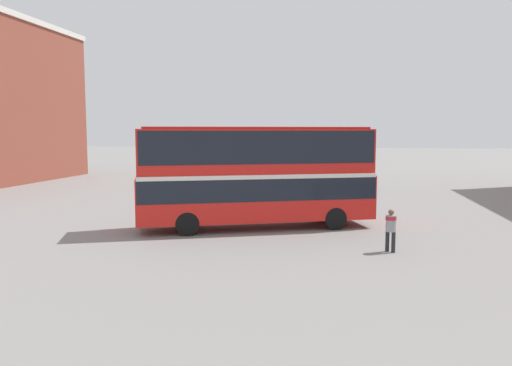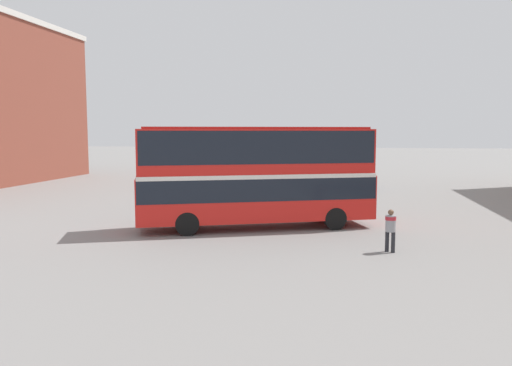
{
  "view_description": "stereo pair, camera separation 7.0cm",
  "coord_description": "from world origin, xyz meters",
  "px_view_note": "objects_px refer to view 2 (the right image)",
  "views": [
    {
      "loc": [
        4.64,
        -23.44,
        4.64
      ],
      "look_at": [
        0.75,
        -0.12,
        2.18
      ],
      "focal_mm": 35.0,
      "sensor_mm": 36.0,
      "label": 1
    },
    {
      "loc": [
        4.71,
        -23.43,
        4.64
      ],
      "look_at": [
        0.75,
        -0.12,
        2.18
      ],
      "focal_mm": 35.0,
      "sensor_mm": 36.0,
      "label": 2
    }
  ],
  "objects_px": {
    "double_decker_bus": "(256,171)",
    "parked_car_side_street": "(226,185)",
    "parked_car_kerb_far": "(175,176)",
    "pedestrian_foreground": "(391,226)",
    "parked_car_kerb_near": "(344,178)"
  },
  "relations": [
    {
      "from": "double_decker_bus",
      "to": "parked_car_kerb_near",
      "type": "height_order",
      "value": "double_decker_bus"
    },
    {
      "from": "parked_car_kerb_far",
      "to": "parked_car_side_street",
      "type": "xyz_separation_m",
      "value": [
        6.02,
        -6.46,
        0.02
      ]
    },
    {
      "from": "double_decker_bus",
      "to": "parked_car_side_street",
      "type": "height_order",
      "value": "double_decker_bus"
    },
    {
      "from": "double_decker_bus",
      "to": "parked_car_kerb_near",
      "type": "relative_size",
      "value": 2.67
    },
    {
      "from": "pedestrian_foreground",
      "to": "parked_car_kerb_far",
      "type": "height_order",
      "value": "pedestrian_foreground"
    },
    {
      "from": "pedestrian_foreground",
      "to": "parked_car_kerb_near",
      "type": "xyz_separation_m",
      "value": [
        -1.66,
        21.56,
        -0.18
      ]
    },
    {
      "from": "pedestrian_foreground",
      "to": "parked_car_kerb_far",
      "type": "distance_m",
      "value": 26.83
    },
    {
      "from": "double_decker_bus",
      "to": "parked_car_side_street",
      "type": "bearing_deg",
      "value": 89.32
    },
    {
      "from": "pedestrian_foreground",
      "to": "parked_car_side_street",
      "type": "xyz_separation_m",
      "value": [
        -9.97,
        15.08,
        -0.23
      ]
    },
    {
      "from": "double_decker_bus",
      "to": "parked_car_side_street",
      "type": "distance_m",
      "value": 12.07
    },
    {
      "from": "pedestrian_foreground",
      "to": "parked_car_side_street",
      "type": "relative_size",
      "value": 0.4
    },
    {
      "from": "double_decker_bus",
      "to": "parked_car_side_street",
      "type": "relative_size",
      "value": 2.75
    },
    {
      "from": "parked_car_kerb_far",
      "to": "parked_car_side_street",
      "type": "height_order",
      "value": "parked_car_side_street"
    },
    {
      "from": "parked_car_kerb_far",
      "to": "double_decker_bus",
      "type": "bearing_deg",
      "value": 123.09
    },
    {
      "from": "parked_car_kerb_near",
      "to": "parked_car_side_street",
      "type": "xyz_separation_m",
      "value": [
        -8.31,
        -6.49,
        -0.05
      ]
    }
  ]
}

